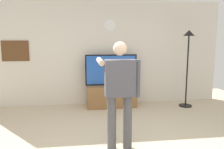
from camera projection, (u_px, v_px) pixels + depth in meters
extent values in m
cube|color=silver|center=(101.00, 53.00, 6.04)|extent=(6.40, 0.10, 2.70)
cube|color=olive|center=(111.00, 96.00, 5.90)|extent=(1.24, 0.54, 0.55)
sphere|color=black|center=(113.00, 97.00, 5.61)|extent=(0.04, 0.04, 0.04)
cube|color=black|center=(111.00, 70.00, 5.84)|extent=(1.30, 0.06, 0.78)
cube|color=blue|center=(111.00, 70.00, 5.81)|extent=(1.24, 0.01, 0.72)
cylinder|color=white|center=(110.00, 25.00, 5.90)|extent=(0.29, 0.03, 0.29)
cube|color=brown|center=(15.00, 51.00, 5.70)|extent=(0.65, 0.04, 0.51)
cylinder|color=black|center=(185.00, 106.00, 5.93)|extent=(0.32, 0.32, 0.03)
cylinder|color=black|center=(187.00, 71.00, 5.79)|extent=(0.04, 0.04, 1.76)
cone|color=black|center=(189.00, 33.00, 5.65)|extent=(0.28, 0.28, 0.14)
cylinder|color=#4C4C51|center=(112.00, 123.00, 3.58)|extent=(0.14, 0.14, 0.86)
cylinder|color=#4C4C51|center=(127.00, 122.00, 3.61)|extent=(0.14, 0.14, 0.86)
cube|color=#4C4C56|center=(120.00, 78.00, 3.48)|extent=(0.46, 0.22, 0.56)
sphere|color=beige|center=(120.00, 49.00, 3.41)|extent=(0.21, 0.21, 0.21)
cylinder|color=beige|center=(100.00, 61.00, 3.70)|extent=(0.09, 0.58, 0.09)
cube|color=white|center=(99.00, 59.00, 4.01)|extent=(0.04, 0.12, 0.04)
cylinder|color=#4C4C56|center=(137.00, 78.00, 3.52)|extent=(0.09, 0.09, 0.58)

